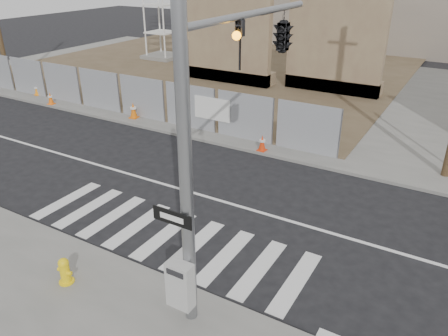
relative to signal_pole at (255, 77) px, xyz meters
The scene contains 11 objects.
ground 5.77m from the signal_pole, 140.66° to the left, with size 100.00×100.00×0.00m, color black.
sidewalk_far 16.91m from the signal_pole, 98.84° to the left, with size 50.00×20.00×0.12m, color slate.
signal_pole is the anchor object (origin of this frame).
chain_link_fence 14.80m from the signal_pole, 150.58° to the left, with size 24.60×0.04×2.00m, color gray.
concrete_wall_left 17.92m from the signal_pole, 122.11° to the left, with size 6.00×1.30×8.00m.
concrete_wall_right 16.46m from the signal_pole, 100.52° to the left, with size 5.50×1.30×8.00m.
fire_hydrant 6.34m from the signal_pole, 133.52° to the right, with size 0.45×0.45×0.69m.
traffic_cone_a 19.22m from the signal_pole, 157.82° to the left, with size 0.42×0.42×0.66m.
traffic_cone_b 17.03m from the signal_pole, 157.64° to the left, with size 0.37×0.37×0.65m.
traffic_cone_c 12.72m from the signal_pole, 145.57° to the left, with size 0.43×0.43×0.78m.
traffic_cone_d 8.07m from the signal_pole, 113.09° to the left, with size 0.37×0.37×0.66m.
Camera 1 is at (6.74, -10.65, 7.10)m, focal length 35.00 mm.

